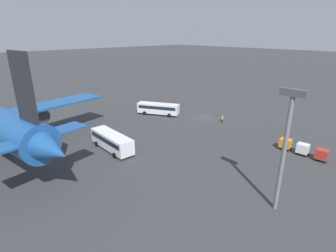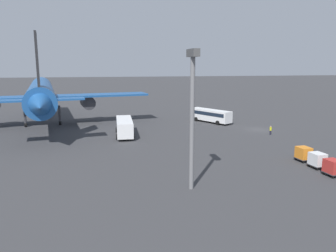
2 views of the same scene
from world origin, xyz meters
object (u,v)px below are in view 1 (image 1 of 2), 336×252
at_px(cargo_cart_red, 322,154).
at_px(cargo_cart_orange, 285,143).
at_px(shuttle_bus_near, 158,108).
at_px(shuttle_bus_far, 112,140).
at_px(worker_person, 222,119).
at_px(cargo_cart_white, 303,149).

bearing_deg(cargo_cart_red, cargo_cart_orange, -1.68).
bearing_deg(shuttle_bus_near, shuttle_bus_far, 87.73).
distance_m(shuttle_bus_near, cargo_cart_red, 39.08).
relative_size(cargo_cart_red, cargo_cart_orange, 1.00).
height_order(cargo_cart_red, cargo_cart_orange, same).
distance_m(shuttle_bus_far, cargo_cart_red, 36.76).
relative_size(shuttle_bus_far, worker_person, 6.23).
relative_size(worker_person, cargo_cart_white, 0.82).
xyz_separation_m(worker_person, cargo_cart_orange, (-17.24, 4.41, 0.32)).
height_order(worker_person, cargo_cart_orange, cargo_cart_orange).
xyz_separation_m(cargo_cart_red, cargo_cart_orange, (6.27, -0.18, 0.00)).
height_order(shuttle_bus_near, cargo_cart_orange, shuttle_bus_near).
height_order(cargo_cart_red, cargo_cart_white, same).
xyz_separation_m(shuttle_bus_far, cargo_cart_red, (-28.43, -23.30, -0.70)).
distance_m(shuttle_bus_near, worker_person, 17.02).
bearing_deg(worker_person, cargo_cart_red, 168.95).
height_order(shuttle_bus_near, cargo_cart_red, shuttle_bus_near).
bearing_deg(worker_person, shuttle_bus_near, 24.24).
distance_m(worker_person, cargo_cart_orange, 17.79).
height_order(shuttle_bus_near, cargo_cart_white, shuttle_bus_near).
bearing_deg(cargo_cart_orange, worker_person, -14.34).
bearing_deg(cargo_cart_orange, shuttle_bus_near, 4.49).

